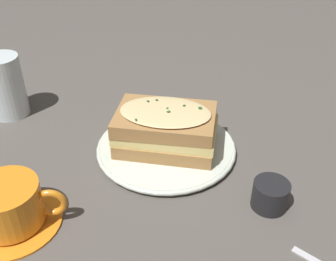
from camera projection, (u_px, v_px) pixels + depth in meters
The scene contains 6 objects.
ground_plane at pixel (169, 153), 0.65m from camera, with size 2.40×2.40×0.00m, color #514C47.
dinner_plate at pixel (168, 147), 0.65m from camera, with size 0.23×0.23×0.01m.
sandwich at pixel (167, 128), 0.63m from camera, with size 0.19×0.19×0.07m.
teacup_with_saucer at pixel (10, 207), 0.50m from camera, with size 0.13×0.13×0.06m.
water_glass at pixel (5, 86), 0.72m from camera, with size 0.07×0.07×0.11m, color silver.
condiment_pot at pixel (270, 195), 0.53m from camera, with size 0.05×0.05×0.04m, color black.
Camera 1 is at (0.32, 0.40, 0.39)m, focal length 42.00 mm.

